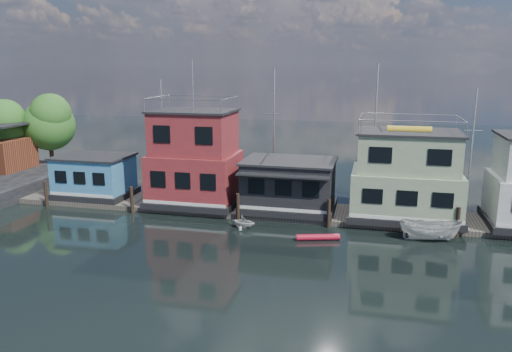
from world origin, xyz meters
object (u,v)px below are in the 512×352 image
(red_kayak, at_px, (318,237))
(dinghy_white, at_px, (243,222))
(motorboat, at_px, (430,230))
(houseboat_red, at_px, (195,160))
(houseboat_blue, at_px, (94,176))
(houseboat_green, at_px, (406,177))
(houseboat_dark, at_px, (289,185))

(red_kayak, bearing_deg, dinghy_white, 150.99)
(dinghy_white, xyz_separation_m, motorboat, (13.22, 0.36, 0.29))
(houseboat_red, bearing_deg, red_kayak, -27.39)
(houseboat_red, bearing_deg, houseboat_blue, -180.00)
(houseboat_green, relative_size, dinghy_white, 4.40)
(houseboat_dark, relative_size, motorboat, 1.81)
(houseboat_blue, xyz_separation_m, red_kayak, (20.57, -5.74, -1.98))
(houseboat_dark, distance_m, motorboat, 11.44)
(houseboat_blue, relative_size, motorboat, 1.56)
(houseboat_green, bearing_deg, houseboat_red, -180.00)
(red_kayak, relative_size, motorboat, 0.74)
(houseboat_blue, bearing_deg, houseboat_red, 0.00)
(motorboat, bearing_deg, red_kayak, 102.17)
(houseboat_dark, relative_size, houseboat_green, 0.88)
(houseboat_blue, distance_m, dinghy_white, 15.59)
(houseboat_red, bearing_deg, motorboat, -12.33)
(houseboat_green, height_order, dinghy_white, houseboat_green)
(houseboat_green, bearing_deg, motorboat, -68.75)
(houseboat_dark, distance_m, dinghy_white, 5.48)
(red_kayak, relative_size, dinghy_white, 1.58)
(dinghy_white, height_order, motorboat, motorboat)
(houseboat_red, height_order, motorboat, houseboat_red)
(houseboat_dark, bearing_deg, houseboat_green, 0.12)
(houseboat_red, bearing_deg, houseboat_green, 0.00)
(houseboat_red, bearing_deg, dinghy_white, -39.52)
(red_kayak, xyz_separation_m, motorboat, (7.51, 1.68, 0.57))
(houseboat_blue, bearing_deg, houseboat_dark, -0.06)
(houseboat_dark, xyz_separation_m, motorboat, (10.58, -4.04, -1.63))
(dinghy_white, bearing_deg, houseboat_dark, -20.07)
(houseboat_dark, bearing_deg, houseboat_blue, 179.94)
(dinghy_white, bearing_deg, motorboat, -77.49)
(houseboat_blue, relative_size, houseboat_red, 0.54)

